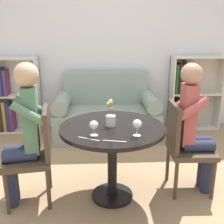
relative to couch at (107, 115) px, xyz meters
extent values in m
plane|color=tan|center=(0.00, -1.62, -0.31)|extent=(16.00, 16.00, 0.00)
cube|color=silver|center=(0.00, 0.43, 1.04)|extent=(5.20, 0.05, 2.70)
cylinder|color=black|center=(0.00, -1.62, 0.40)|extent=(0.96, 0.96, 0.03)
cylinder|color=black|center=(0.00, -1.62, 0.05)|extent=(0.09, 0.09, 0.67)
cylinder|color=black|center=(0.00, -1.62, -0.30)|extent=(0.40, 0.40, 0.03)
cube|color=gray|center=(0.00, -0.05, -0.10)|extent=(1.51, 0.80, 0.42)
cube|color=gray|center=(0.00, 0.27, 0.36)|extent=(1.29, 0.16, 0.50)
cylinder|color=gray|center=(-0.64, -0.05, 0.22)|extent=(0.22, 0.72, 0.22)
cylinder|color=gray|center=(0.64, -0.05, 0.22)|extent=(0.22, 0.72, 0.22)
cube|color=silver|center=(-1.41, 0.37, 0.26)|extent=(0.78, 0.02, 1.15)
cube|color=silver|center=(-1.03, 0.24, 0.26)|extent=(0.02, 0.28, 1.15)
cube|color=silver|center=(-1.41, 0.24, -0.30)|extent=(0.74, 0.28, 0.02)
cube|color=silver|center=(-1.41, 0.24, 0.26)|extent=(0.74, 0.28, 0.02)
cube|color=silver|center=(-1.41, 0.24, 0.83)|extent=(0.74, 0.28, 0.02)
cube|color=#234723|center=(-1.66, 0.23, -0.11)|extent=(0.05, 0.23, 0.36)
cube|color=#332319|center=(-1.61, 0.23, -0.07)|extent=(0.04, 0.23, 0.44)
cube|color=olive|center=(-1.55, 0.23, -0.06)|extent=(0.05, 0.23, 0.47)
cube|color=navy|center=(-1.50, 0.23, -0.06)|extent=(0.03, 0.23, 0.46)
cube|color=#602D5B|center=(-1.46, 0.23, -0.08)|extent=(0.04, 0.23, 0.41)
cube|color=navy|center=(-1.56, 0.23, 0.48)|extent=(0.05, 0.23, 0.41)
cube|color=#602D5B|center=(-1.50, 0.23, 0.47)|extent=(0.04, 0.23, 0.39)
cube|color=silver|center=(1.41, 0.37, 0.26)|extent=(0.78, 0.02, 1.15)
cube|color=silver|center=(1.03, 0.24, 0.26)|extent=(0.02, 0.28, 1.15)
cube|color=silver|center=(1.79, 0.24, 0.26)|extent=(0.02, 0.28, 1.15)
cube|color=silver|center=(1.41, 0.24, -0.30)|extent=(0.74, 0.28, 0.02)
cube|color=silver|center=(1.41, 0.24, 0.26)|extent=(0.74, 0.28, 0.02)
cube|color=silver|center=(1.41, 0.24, 0.83)|extent=(0.74, 0.28, 0.02)
cube|color=navy|center=(1.08, 0.23, -0.10)|extent=(0.05, 0.23, 0.37)
cube|color=#332319|center=(1.14, 0.23, -0.06)|extent=(0.04, 0.23, 0.47)
cube|color=#332319|center=(1.18, 0.23, -0.06)|extent=(0.03, 0.23, 0.46)
cube|color=tan|center=(1.22, 0.23, -0.10)|extent=(0.05, 0.23, 0.39)
cube|color=olive|center=(1.27, 0.23, -0.11)|extent=(0.04, 0.23, 0.36)
cube|color=navy|center=(1.33, 0.23, -0.05)|extent=(0.05, 0.23, 0.49)
cube|color=#602D5B|center=(1.40, 0.23, -0.09)|extent=(0.05, 0.23, 0.40)
cube|color=#234723|center=(1.08, 0.23, 0.50)|extent=(0.04, 0.23, 0.45)
cube|color=#332319|center=(1.13, 0.23, 0.50)|extent=(0.04, 0.23, 0.46)
cube|color=#332319|center=(1.18, 0.23, 0.49)|extent=(0.03, 0.23, 0.44)
cube|color=olive|center=(1.23, 0.23, 0.52)|extent=(0.05, 0.23, 0.49)
cube|color=#234723|center=(1.29, 0.23, 0.47)|extent=(0.03, 0.23, 0.38)
cube|color=maroon|center=(1.32, 0.23, 0.47)|extent=(0.03, 0.23, 0.40)
cube|color=maroon|center=(1.37, 0.23, 0.49)|extent=(0.04, 0.23, 0.44)
cylinder|color=#473828|center=(-0.98, -1.47, -0.11)|extent=(0.04, 0.04, 0.40)
cylinder|color=#473828|center=(-0.93, -1.83, -0.11)|extent=(0.04, 0.04, 0.40)
cylinder|color=#473828|center=(-0.63, -1.42, -0.11)|extent=(0.04, 0.04, 0.40)
cylinder|color=#473828|center=(-0.58, -1.78, -0.11)|extent=(0.04, 0.04, 0.40)
cube|color=#473828|center=(-0.78, -1.63, 0.11)|extent=(0.47, 0.47, 0.05)
cube|color=#473828|center=(-0.59, -1.60, 0.36)|extent=(0.09, 0.38, 0.45)
cylinder|color=#473828|center=(0.96, -1.70, -0.11)|extent=(0.04, 0.04, 0.40)
cylinder|color=#473828|center=(0.96, -1.34, -0.11)|extent=(0.04, 0.04, 0.40)
cylinder|color=#473828|center=(0.60, -1.69, -0.11)|extent=(0.04, 0.04, 0.40)
cylinder|color=#473828|center=(0.61, -1.33, -0.11)|extent=(0.04, 0.04, 0.40)
cube|color=#473828|center=(0.78, -1.52, 0.11)|extent=(0.43, 0.43, 0.05)
cube|color=#473828|center=(0.59, -1.51, 0.36)|extent=(0.05, 0.38, 0.45)
cylinder|color=#282D47|center=(-0.95, -1.60, -0.09)|extent=(0.11, 0.11, 0.45)
cylinder|color=#282D47|center=(-0.93, -1.71, -0.09)|extent=(0.11, 0.11, 0.45)
cylinder|color=#282D47|center=(-0.84, -1.59, 0.19)|extent=(0.31, 0.15, 0.11)
cylinder|color=#282D47|center=(-0.82, -1.70, 0.19)|extent=(0.31, 0.15, 0.11)
cube|color=#517A5B|center=(-0.72, -1.63, 0.49)|extent=(0.15, 0.21, 0.60)
cylinder|color=#517A5B|center=(-0.74, -1.49, 0.60)|extent=(0.29, 0.11, 0.23)
cylinder|color=#517A5B|center=(-0.70, -1.76, 0.60)|extent=(0.29, 0.11, 0.23)
sphere|color=tan|center=(-0.72, -1.63, 0.90)|extent=(0.21, 0.21, 0.21)
cylinder|color=#282D47|center=(0.94, -1.58, -0.09)|extent=(0.11, 0.11, 0.45)
cylinder|color=#282D47|center=(0.94, -1.47, -0.09)|extent=(0.11, 0.11, 0.45)
cylinder|color=#282D47|center=(0.83, -1.58, 0.19)|extent=(0.30, 0.12, 0.11)
cylinder|color=#282D47|center=(0.83, -1.47, 0.19)|extent=(0.30, 0.12, 0.11)
cube|color=#B2514C|center=(0.72, -1.52, 0.48)|extent=(0.12, 0.20, 0.58)
cylinder|color=#B2514C|center=(0.72, -1.65, 0.58)|extent=(0.29, 0.08, 0.23)
cylinder|color=#B2514C|center=(0.72, -1.38, 0.58)|extent=(0.29, 0.08, 0.23)
sphere|color=tan|center=(0.72, -1.52, 0.87)|extent=(0.20, 0.20, 0.20)
cylinder|color=white|center=(-0.16, -1.83, 0.42)|extent=(0.06, 0.06, 0.00)
cylinder|color=white|center=(-0.16, -1.83, 0.45)|extent=(0.01, 0.01, 0.06)
sphere|color=white|center=(-0.16, -1.83, 0.51)|extent=(0.07, 0.07, 0.07)
sphere|color=#E58E75|center=(-0.16, -1.83, 0.50)|extent=(0.05, 0.05, 0.05)
cylinder|color=white|center=(0.19, -1.85, 0.42)|extent=(0.06, 0.06, 0.00)
cylinder|color=white|center=(0.19, -1.85, 0.46)|extent=(0.01, 0.01, 0.07)
sphere|color=white|center=(0.19, -1.85, 0.52)|extent=(0.07, 0.07, 0.07)
cylinder|color=silver|center=(-0.01, -1.60, 0.47)|extent=(0.09, 0.09, 0.10)
cylinder|color=#4C7A42|center=(-0.01, -1.60, 0.57)|extent=(0.01, 0.00, 0.12)
sphere|color=#E07F4C|center=(-0.01, -1.60, 0.63)|extent=(0.04, 0.04, 0.04)
cylinder|color=#4C7A42|center=(-0.03, -1.60, 0.57)|extent=(0.01, 0.00, 0.11)
sphere|color=#EACC4C|center=(-0.03, -1.60, 0.62)|extent=(0.04, 0.04, 0.04)
cylinder|color=#4C7A42|center=(-0.01, -1.61, 0.55)|extent=(0.01, 0.01, 0.07)
sphere|color=#E07F4C|center=(-0.01, -1.61, 0.58)|extent=(0.04, 0.04, 0.04)
cylinder|color=#4C7A42|center=(-0.01, -1.58, 0.58)|extent=(0.00, 0.01, 0.13)
sphere|color=silver|center=(-0.01, -1.58, 0.64)|extent=(0.04, 0.04, 0.04)
cube|color=silver|center=(0.00, -1.95, 0.42)|extent=(0.19, 0.05, 0.00)
cube|color=silver|center=(-0.20, -1.90, 0.42)|extent=(0.17, 0.10, 0.00)
camera|label=1|loc=(-0.13, -3.99, 1.30)|focal=45.00mm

